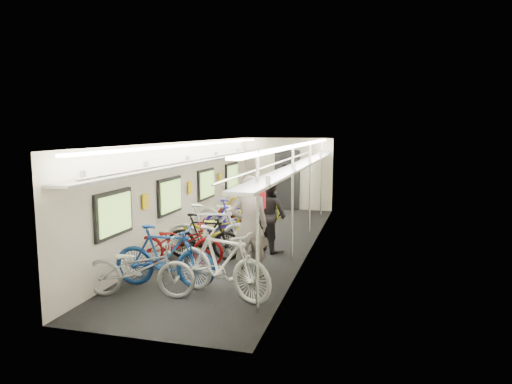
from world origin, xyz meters
The scene contains 16 objects.
train_car_shell centered at (-0.36, 0.71, 1.66)m, with size 10.00×10.00×10.00m.
bicycle_0 centered at (-0.75, -3.65, 0.48)m, with size 0.63×1.82×0.96m, color #ABACB0.
bicycle_1 centered at (-0.57, -3.12, 0.54)m, with size 0.51×1.80×1.08m, color navy.
bicycle_2 centered at (-0.83, -1.97, 0.47)m, with size 0.63×1.80×0.94m, color maroon.
bicycle_3 centered at (-0.53, -1.38, 0.48)m, with size 0.45×1.61×0.96m, color black.
bicycle_4 centered at (-0.45, -0.64, 0.47)m, with size 0.62×1.78×0.94m, color #B9B111.
bicycle_5 centered at (-0.47, -1.15, 0.57)m, with size 0.53×1.89×1.13m, color white.
bicycle_6 centered at (-0.44, 0.38, 0.57)m, with size 0.76×2.19×1.15m, color silver.
bicycle_7 centered at (-0.38, 0.21, 0.51)m, with size 0.48×1.70×1.02m, color navy.
bicycle_8 centered at (-0.38, 1.14, 0.49)m, with size 0.66×1.88×0.99m, color maroon.
bicycle_9 centered at (-0.48, 1.75, 0.49)m, with size 0.46×1.62×0.97m, color black.
bicycle_10 centered at (-0.61, 2.87, 0.50)m, with size 0.66×1.90×1.00m, color gold.
bicycle_11 centered at (0.53, -3.31, 0.57)m, with size 0.54×1.90×1.14m, color silver.
passenger_near centered at (0.69, -2.24, 0.94)m, with size 0.69×0.45×1.88m, color gray.
passenger_mid centered at (0.65, -0.39, 0.83)m, with size 0.81×0.63×1.66m, color black.
backpack centered at (0.58, -1.14, 1.28)m, with size 0.26×0.14×0.38m, color red.
Camera 1 is at (2.87, -10.02, 2.70)m, focal length 32.00 mm.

